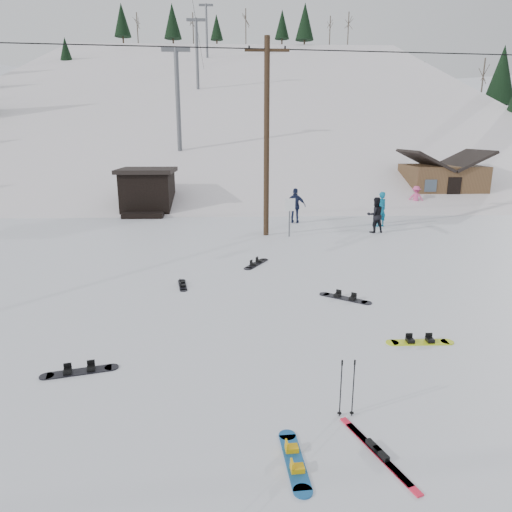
{
  "coord_description": "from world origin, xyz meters",
  "views": [
    {
      "loc": [
        0.65,
        -7.89,
        4.77
      ],
      "look_at": [
        1.14,
        4.73,
        1.4
      ],
      "focal_mm": 32.0,
      "sensor_mm": 36.0,
      "label": 1
    }
  ],
  "objects_px": {
    "utility_pole": "(267,137)",
    "hero_snowboard": "(294,460)",
    "hero_skis": "(377,452)",
    "cabin": "(441,183)"
  },
  "relations": [
    {
      "from": "utility_pole",
      "to": "hero_skis",
      "type": "height_order",
      "value": "utility_pole"
    },
    {
      "from": "hero_skis",
      "to": "cabin",
      "type": "bearing_deg",
      "value": 44.31
    },
    {
      "from": "hero_snowboard",
      "to": "utility_pole",
      "type": "bearing_deg",
      "value": -6.08
    },
    {
      "from": "utility_pole",
      "to": "cabin",
      "type": "distance_m",
      "value": 16.71
    },
    {
      "from": "cabin",
      "to": "hero_snowboard",
      "type": "bearing_deg",
      "value": -117.45
    },
    {
      "from": "hero_snowboard",
      "to": "hero_skis",
      "type": "bearing_deg",
      "value": -88.26
    },
    {
      "from": "utility_pole",
      "to": "hero_skis",
      "type": "bearing_deg",
      "value": -87.28
    },
    {
      "from": "utility_pole",
      "to": "hero_snowboard",
      "type": "xyz_separation_m",
      "value": [
        -0.54,
        -16.08,
        -4.65
      ]
    },
    {
      "from": "hero_snowboard",
      "to": "hero_skis",
      "type": "distance_m",
      "value": 1.31
    },
    {
      "from": "cabin",
      "to": "hero_skis",
      "type": "distance_m",
      "value": 28.72
    }
  ]
}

